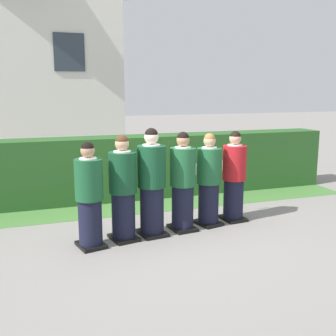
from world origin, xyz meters
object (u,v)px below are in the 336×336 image
at_px(student_front_row_2, 152,185).
at_px(student_front_row_3, 183,184).
at_px(student_in_red_blazer, 234,178).
at_px(student_front_row_0, 89,198).
at_px(student_front_row_1, 123,191).
at_px(student_front_row_4, 209,182).

bearing_deg(student_front_row_2, student_front_row_3, 6.95).
bearing_deg(student_in_red_blazer, student_front_row_3, -169.96).
relative_size(student_front_row_0, student_front_row_3, 0.96).
bearing_deg(student_front_row_2, student_front_row_0, -169.08).
distance_m(student_front_row_1, student_front_row_3, 1.02).
relative_size(student_front_row_0, student_front_row_1, 0.96).
relative_size(student_front_row_2, student_front_row_4, 1.08).
relative_size(student_front_row_4, student_in_red_blazer, 0.99).
xyz_separation_m(student_front_row_1, student_front_row_3, (1.01, 0.13, -0.00)).
bearing_deg(student_front_row_0, student_front_row_3, 9.53).
relative_size(student_front_row_2, student_in_red_blazer, 1.08).
distance_m(student_front_row_2, student_in_red_blazer, 1.59).
xyz_separation_m(student_front_row_4, student_in_red_blazer, (0.52, 0.08, 0.01)).
bearing_deg(student_front_row_3, student_front_row_1, -172.89).
bearing_deg(student_front_row_2, student_in_red_blazer, 8.98).
height_order(student_front_row_4, student_in_red_blazer, student_in_red_blazer).
distance_m(student_front_row_0, student_front_row_1, 0.54).
height_order(student_front_row_1, student_front_row_3, same).
bearing_deg(student_front_row_3, student_front_row_4, 11.03).
height_order(student_front_row_2, student_front_row_4, student_front_row_2).
xyz_separation_m(student_front_row_0, student_front_row_3, (1.54, 0.26, 0.03)).
relative_size(student_front_row_2, student_front_row_3, 1.05).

